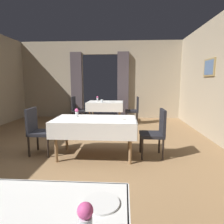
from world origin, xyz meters
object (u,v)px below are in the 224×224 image
chair_mid_left (38,129)px  flower_vase_mid (77,112)px  chair_far_right (134,109)px  plate_near_c (101,203)px  chair_far_left (77,108)px  chair_mid_right (156,131)px  flower_vase_near (85,222)px  flower_vase_far (97,99)px  dining_table_far (105,105)px  plate_far_c (111,102)px  dining_table_mid (95,124)px  plate_mid_b (120,119)px  glass_far_b (102,101)px

chair_mid_left → flower_vase_mid: (0.79, 0.05, 0.33)m
chair_far_right → plate_near_c: (-0.47, -5.58, 0.24)m
chair_far_left → flower_vase_mid: size_ratio=5.33×
chair_mid_right → flower_vase_near: size_ratio=4.91×
chair_far_right → flower_vase_far: flower_vase_far is taller
flower_vase_near → flower_vase_mid: flower_vase_near is taller
chair_far_right → flower_vase_mid: size_ratio=5.33×
flower_vase_far → chair_mid_left: bearing=-104.4°
flower_vase_far → flower_vase_mid: bearing=-89.9°
dining_table_far → plate_far_c: plate_far_c is taller
flower_vase_far → chair_far_left: bearing=-175.2°
dining_table_far → chair_far_right: size_ratio=1.34×
plate_far_c → plate_near_c: bearing=-86.7°
dining_table_far → plate_near_c: (0.54, -5.65, 0.11)m
dining_table_mid → plate_near_c: size_ratio=7.30×
chair_far_left → chair_mid_right: bearing=-52.6°
dining_table_far → plate_mid_b: (0.59, -3.11, 0.11)m
chair_far_right → flower_vase_far: 1.33m
flower_vase_far → glass_far_b: size_ratio=1.86×
chair_far_right → plate_near_c: 5.61m
glass_far_b → plate_far_c: 0.35m
chair_mid_left → flower_vase_mid: chair_mid_left is taller
chair_far_left → plate_mid_b: 3.46m
dining_table_far → plate_near_c: bearing=-84.6°
glass_far_b → flower_vase_mid: bearing=-93.8°
chair_far_left → plate_near_c: size_ratio=4.33×
chair_mid_right → plate_mid_b: bearing=-174.3°
chair_far_left → plate_mid_b: bearing=-62.4°
glass_far_b → dining_table_far: bearing=69.5°
dining_table_mid → plate_mid_b: bearing=-1.3°
chair_mid_right → plate_near_c: chair_mid_right is taller
plate_mid_b → plate_near_c: bearing=-91.3°
chair_far_left → flower_vase_mid: 3.04m
flower_vase_near → chair_mid_left: bearing=118.3°
dining_table_far → flower_vase_near: size_ratio=6.57×
chair_mid_right → plate_mid_b: 0.73m
dining_table_far → chair_mid_left: 3.21m
flower_vase_far → flower_vase_near: bearing=-82.5°
dining_table_far → dining_table_mid: bearing=-88.0°
dining_table_far → plate_near_c: plate_near_c is taller
chair_mid_right → chair_far_left: (-2.28, 2.99, 0.00)m
dining_table_mid → dining_table_far: bearing=92.0°
dining_table_mid → plate_mid_b: plate_mid_b is taller
chair_mid_left → flower_vase_far: bearing=75.6°
plate_near_c → flower_vase_far: flower_vase_far is taller
chair_mid_left → glass_far_b: bearing=70.9°
plate_near_c → chair_far_left: bearing=105.4°
flower_vase_near → glass_far_b: 5.71m
flower_vase_near → glass_far_b: size_ratio=1.84×
dining_table_mid → chair_mid_right: size_ratio=1.68×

